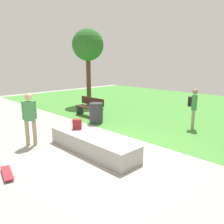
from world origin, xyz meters
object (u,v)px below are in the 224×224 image
(park_bench_by_oak, at_px, (90,107))
(backpack_on_ledge, at_px, (77,124))
(concrete_ledge, at_px, (92,144))
(pedestrian_with_backpack, at_px, (193,105))
(skater_performing_trick, at_px, (30,115))
(skateboard_by_ledge, at_px, (7,173))
(tree_tall_oak, at_px, (88,46))
(trash_bin, at_px, (96,113))

(park_bench_by_oak, bearing_deg, backpack_on_ledge, -45.40)
(concrete_ledge, relative_size, pedestrian_with_backpack, 1.97)
(skater_performing_trick, relative_size, skateboard_by_ledge, 2.03)
(concrete_ledge, height_order, pedestrian_with_backpack, pedestrian_with_backpack)
(tree_tall_oak, bearing_deg, concrete_ledge, -38.16)
(skater_performing_trick, xyz_separation_m, tree_tall_oak, (-4.24, 5.75, 2.53))
(tree_tall_oak, height_order, trash_bin, tree_tall_oak)
(backpack_on_ledge, bearing_deg, trash_bin, -103.84)
(backpack_on_ledge, xyz_separation_m, park_bench_by_oak, (-2.62, 2.66, -0.17))
(skater_performing_trick, height_order, trash_bin, skater_performing_trick)
(skateboard_by_ledge, relative_size, pedestrian_with_backpack, 0.52)
(tree_tall_oak, xyz_separation_m, pedestrian_with_backpack, (6.98, -0.42, -2.55))
(concrete_ledge, height_order, skateboard_by_ledge, concrete_ledge)
(backpack_on_ledge, height_order, park_bench_by_oak, park_bench_by_oak)
(backpack_on_ledge, xyz_separation_m, pedestrian_with_backpack, (1.83, 4.20, 0.30))
(backpack_on_ledge, bearing_deg, tree_tall_oak, -91.65)
(backpack_on_ledge, xyz_separation_m, skater_performing_trick, (-0.90, -1.14, 0.32))
(trash_bin, bearing_deg, skater_performing_trick, -79.36)
(concrete_ledge, xyz_separation_m, park_bench_by_oak, (-3.48, 2.76, 0.23))
(tree_tall_oak, relative_size, trash_bin, 5.14)
(concrete_ledge, bearing_deg, tree_tall_oak, 141.84)
(backpack_on_ledge, distance_m, tree_tall_oak, 7.48)
(pedestrian_with_backpack, bearing_deg, park_bench_by_oak, -160.89)
(pedestrian_with_backpack, bearing_deg, trash_bin, -147.65)
(skater_performing_trick, bearing_deg, park_bench_by_oak, 114.36)
(skateboard_by_ledge, bearing_deg, backpack_on_ledge, 103.14)
(backpack_on_ledge, distance_m, park_bench_by_oak, 3.74)
(tree_tall_oak, height_order, pedestrian_with_backpack, tree_tall_oak)
(park_bench_by_oak, bearing_deg, pedestrian_with_backpack, 19.11)
(concrete_ledge, bearing_deg, pedestrian_with_backpack, 77.25)
(park_bench_by_oak, distance_m, tree_tall_oak, 4.40)
(skateboard_by_ledge, xyz_separation_m, park_bench_by_oak, (-3.19, 5.10, 0.42))
(backpack_on_ledge, bearing_deg, skater_performing_trick, 1.78)
(concrete_ledge, relative_size, backpack_on_ledge, 9.83)
(concrete_ledge, xyz_separation_m, pedestrian_with_backpack, (0.97, 4.30, 0.71))
(backpack_on_ledge, relative_size, pedestrian_with_backpack, 0.20)
(concrete_ledge, relative_size, skateboard_by_ledge, 3.82)
(skater_performing_trick, distance_m, pedestrian_with_backpack, 6.00)
(trash_bin, xyz_separation_m, pedestrian_with_backpack, (3.34, 2.12, 0.51))
(skater_performing_trick, distance_m, tree_tall_oak, 7.58)
(backpack_on_ledge, relative_size, skater_performing_trick, 0.19)
(backpack_on_ledge, xyz_separation_m, trash_bin, (-1.51, 2.08, -0.21))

